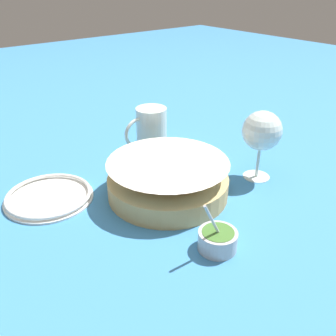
% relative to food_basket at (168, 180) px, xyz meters
% --- Properties ---
extents(ground_plane, '(4.00, 4.00, 0.00)m').
position_rel_food_basket_xyz_m(ground_plane, '(0.00, 0.00, -0.04)').
color(ground_plane, teal).
extents(food_basket, '(0.26, 0.26, 0.08)m').
position_rel_food_basket_xyz_m(food_basket, '(0.00, 0.00, 0.00)').
color(food_basket, tan).
rests_on(food_basket, ground_plane).
extents(sauce_cup, '(0.07, 0.07, 0.11)m').
position_rel_food_basket_xyz_m(sauce_cup, '(0.05, 0.20, -0.01)').
color(sauce_cup, '#B7B7BC').
rests_on(sauce_cup, ground_plane).
extents(wine_glass, '(0.09, 0.09, 0.16)m').
position_rel_food_basket_xyz_m(wine_glass, '(-0.21, 0.07, 0.08)').
color(wine_glass, silver).
rests_on(wine_glass, ground_plane).
extents(beer_mug, '(0.13, 0.08, 0.12)m').
position_rel_food_basket_xyz_m(beer_mug, '(-0.11, -0.21, 0.02)').
color(beer_mug, silver).
rests_on(beer_mug, ground_plane).
extents(side_plate, '(0.19, 0.19, 0.01)m').
position_rel_food_basket_xyz_m(side_plate, '(0.21, -0.15, -0.03)').
color(side_plate, white).
rests_on(side_plate, ground_plane).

